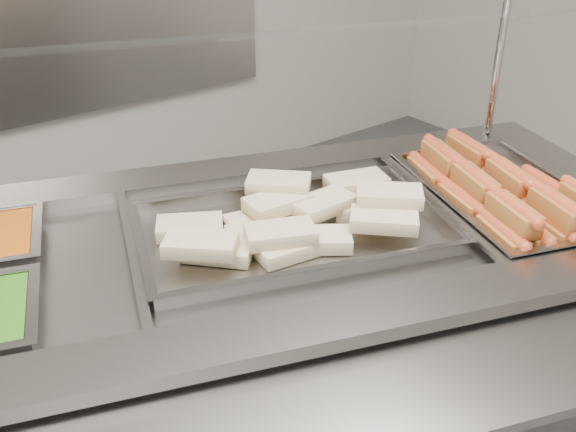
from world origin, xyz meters
TOP-DOWN VIEW (x-y plane):
  - steam_counter at (0.09, 0.37)m, footprint 2.19×1.52m
  - tray_rail at (-0.10, -0.14)m, footprint 1.90×1.00m
  - sneeze_guard at (0.17, 0.59)m, footprint 1.76×0.90m
  - pan_hotdogs at (0.72, 0.14)m, footprint 0.54×0.68m
  - pan_wraps at (0.15, 0.35)m, footprint 0.83×0.65m
  - hotdogs_in_buns at (0.70, 0.13)m, footprint 0.43×0.62m
  - tortilla_wraps at (0.16, 0.35)m, footprint 0.68×0.48m

SIDE VIEW (x-z plane):
  - steam_counter at x=0.09m, z-range 0.00..0.96m
  - tray_rail at x=-0.10m, z-range 0.88..0.93m
  - pan_hotdogs at x=0.72m, z-range 0.86..0.97m
  - pan_wraps at x=0.15m, z-range 0.89..0.97m
  - hotdogs_in_buns at x=0.70m, z-range 0.90..1.03m
  - tortilla_wraps at x=0.16m, z-range 0.92..1.02m
  - sneeze_guard at x=0.17m, z-range 1.11..1.58m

